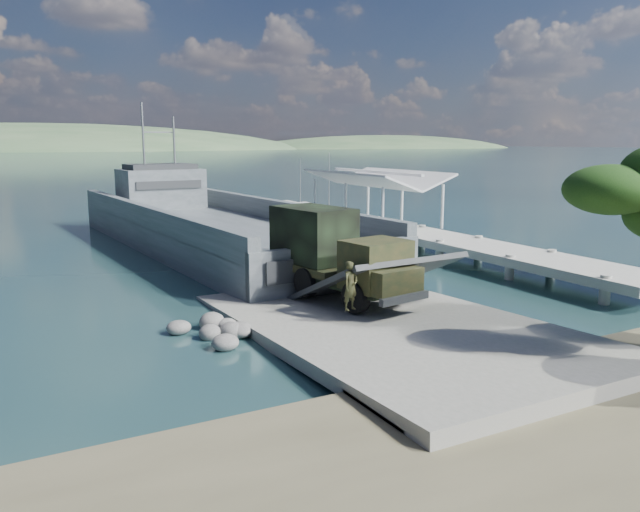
{
  "coord_description": "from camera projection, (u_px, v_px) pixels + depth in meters",
  "views": [
    {
      "loc": [
        -13.51,
        -20.51,
        7.45
      ],
      "look_at": [
        0.7,
        6.0,
        1.91
      ],
      "focal_mm": 35.0,
      "sensor_mm": 36.0,
      "label": 1
    }
  ],
  "objects": [
    {
      "name": "sailboat_far",
      "position": [
        301.0,
        208.0,
        67.56
      ],
      "size": [
        1.47,
        4.8,
        5.82
      ],
      "rotation": [
        0.0,
        0.0,
        -0.02
      ],
      "color": "silver",
      "rests_on": "ground"
    },
    {
      "name": "soldier",
      "position": [
        350.0,
        295.0,
        24.55
      ],
      "size": [
        0.82,
        0.66,
        1.96
      ],
      "primitive_type": "imported",
      "rotation": [
        0.0,
        0.0,
        0.3
      ],
      "color": "black",
      "rests_on": "boat_ramp"
    },
    {
      "name": "sailboat_near",
      "position": [
        330.0,
        215.0,
        61.03
      ],
      "size": [
        3.47,
        5.61,
        6.6
      ],
      "rotation": [
        0.0,
        0.0,
        0.38
      ],
      "color": "silver",
      "rests_on": "ground"
    },
    {
      "name": "distant_headlands",
      "position": [
        66.0,
        150.0,
        534.05
      ],
      "size": [
        1000.0,
        240.0,
        48.0
      ],
      "primitive_type": null,
      "color": "#375736",
      "rests_on": "ground"
    },
    {
      "name": "pier",
      "position": [
        383.0,
        219.0,
        47.43
      ],
      "size": [
        6.4,
        44.0,
        6.1
      ],
      "color": "#9D9E95",
      "rests_on": "ground"
    },
    {
      "name": "military_truck",
      "position": [
        333.0,
        253.0,
        28.35
      ],
      "size": [
        3.89,
        8.74,
        3.92
      ],
      "rotation": [
        0.0,
        0.0,
        0.16
      ],
      "color": "black",
      "rests_on": "boat_ramp"
    },
    {
      "name": "landing_craft",
      "position": [
        213.0,
        235.0,
        44.19
      ],
      "size": [
        12.03,
        39.22,
        11.5
      ],
      "rotation": [
        0.0,
        0.0,
        0.07
      ],
      "color": "#434C4F",
      "rests_on": "ground"
    },
    {
      "name": "boat_ramp",
      "position": [
        388.0,
        327.0,
        24.5
      ],
      "size": [
        10.0,
        18.0,
        0.5
      ],
      "primitive_type": "cube",
      "color": "gray",
      "rests_on": "ground"
    },
    {
      "name": "ground",
      "position": [
        374.0,
        327.0,
        25.41
      ],
      "size": [
        1400.0,
        1400.0,
        0.0
      ],
      "primitive_type": "plane",
      "color": "#19383E",
      "rests_on": "ground"
    },
    {
      "name": "shoreline_rocks",
      "position": [
        226.0,
        347.0,
        22.96
      ],
      "size": [
        3.2,
        5.6,
        0.9
      ],
      "primitive_type": null,
      "color": "#4E4E4C",
      "rests_on": "ground"
    }
  ]
}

